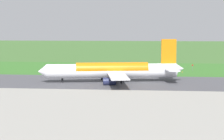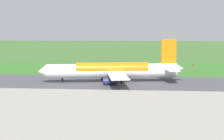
% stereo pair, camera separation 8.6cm
% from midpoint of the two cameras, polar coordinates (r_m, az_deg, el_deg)
% --- Properties ---
extents(ground_plane, '(800.00, 800.00, 0.00)m').
position_cam_midpoint_polar(ground_plane, '(145.15, 4.89, -1.82)').
color(ground_plane, '#3D662D').
extents(runway_asphalt, '(600.00, 35.96, 0.06)m').
position_cam_midpoint_polar(runway_asphalt, '(145.15, 4.89, -1.81)').
color(runway_asphalt, '#47474C').
rests_on(runway_asphalt, ground).
extents(apron_concrete, '(440.00, 110.00, 0.05)m').
position_cam_midpoint_polar(apron_concrete, '(79.41, 4.19, -8.70)').
color(apron_concrete, gray).
rests_on(apron_concrete, ground).
extents(grass_verge_foreground, '(600.00, 80.00, 0.04)m').
position_cam_midpoint_polar(grass_verge_foreground, '(181.54, 5.05, -0.16)').
color(grass_verge_foreground, '#346B27').
rests_on(grass_verge_foreground, ground).
extents(airliner_main, '(53.92, 44.37, 15.88)m').
position_cam_midpoint_polar(airliner_main, '(145.32, 0.13, -0.06)').
color(airliner_main, white).
rests_on(airliner_main, ground).
extents(no_stopping_sign, '(0.60, 0.10, 2.84)m').
position_cam_midpoint_polar(no_stopping_sign, '(186.76, 11.53, 0.42)').
color(no_stopping_sign, slate).
rests_on(no_stopping_sign, ground).
extents(traffic_cone_orange, '(0.40, 0.40, 0.55)m').
position_cam_midpoint_polar(traffic_cone_orange, '(178.43, 10.11, -0.27)').
color(traffic_cone_orange, orange).
rests_on(traffic_cone_orange, ground).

